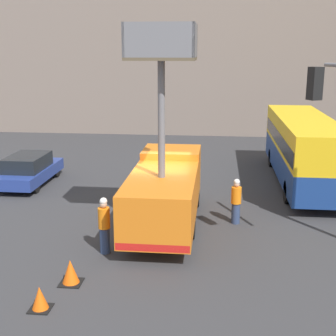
{
  "coord_description": "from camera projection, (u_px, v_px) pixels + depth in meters",
  "views": [
    {
      "loc": [
        2.28,
        -17.0,
        6.42
      ],
      "look_at": [
        0.41,
        0.35,
        1.99
      ],
      "focal_mm": 50.0,
      "sensor_mm": 36.0,
      "label": 1
    }
  ],
  "objects": [
    {
      "name": "parked_car_curbside",
      "position": [
        29.0,
        169.0,
        22.76
      ],
      "size": [
        1.86,
        4.57,
        1.49
      ],
      "color": "navy",
      "rests_on": "ground_plane"
    },
    {
      "name": "road_worker_directing",
      "position": [
        236.0,
        201.0,
        17.6
      ],
      "size": [
        0.38,
        0.38,
        1.75
      ],
      "rotation": [
        0.0,
        0.0,
        3.72
      ],
      "color": "navy",
      "rests_on": "ground_plane"
    },
    {
      "name": "road_worker_near_truck",
      "position": [
        104.0,
        225.0,
        15.0
      ],
      "size": [
        0.38,
        0.38,
        1.88
      ],
      "rotation": [
        0.0,
        0.0,
        3.18
      ],
      "color": "navy",
      "rests_on": "ground_plane"
    },
    {
      "name": "utility_truck",
      "position": [
        165.0,
        186.0,
        17.24
      ],
      "size": [
        2.33,
        6.91,
        7.23
      ],
      "color": "orange",
      "rests_on": "ground_plane"
    },
    {
      "name": "ground_plane",
      "position": [
        157.0,
        219.0,
        18.2
      ],
      "size": [
        120.0,
        120.0,
        0.0
      ],
      "primitive_type": "plane",
      "color": "#333335"
    },
    {
      "name": "city_bus",
      "position": [
        303.0,
        145.0,
        22.76
      ],
      "size": [
        2.49,
        10.57,
        3.24
      ],
      "rotation": [
        0.0,
        0.0,
        1.77
      ],
      "color": "navy",
      "rests_on": "ground_plane"
    },
    {
      "name": "building_backdrop_far",
      "position": [
        193.0,
        36.0,
        38.95
      ],
      "size": [
        44.0,
        10.0,
        14.96
      ],
      "color": "gray",
      "rests_on": "ground_plane"
    },
    {
      "name": "traffic_cone_mid_road",
      "position": [
        40.0,
        299.0,
        11.84
      ],
      "size": [
        0.55,
        0.55,
        0.63
      ],
      "color": "black",
      "rests_on": "ground_plane"
    },
    {
      "name": "traffic_cone_near_truck",
      "position": [
        71.0,
        272.0,
        13.15
      ],
      "size": [
        0.62,
        0.62,
        0.71
      ],
      "color": "black",
      "rests_on": "ground_plane"
    }
  ]
}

